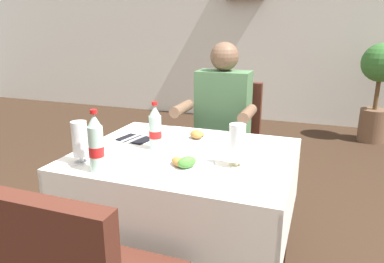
{
  "coord_description": "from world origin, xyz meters",
  "views": [
    {
      "loc": [
        0.61,
        -1.44,
        1.36
      ],
      "look_at": [
        -0.0,
        0.23,
        0.84
      ],
      "focal_mm": 33.58,
      "sensor_mm": 36.0,
      "label": 1
    }
  ],
  "objects_px": {
    "napkin_cutlery_set": "(135,139)",
    "cola_bottle_secondary": "(96,145)",
    "main_dining_table": "(185,185)",
    "beer_glass_middle": "(237,144)",
    "chair_far_diner_seat": "(227,142)",
    "potted_plant_corner": "(379,82)",
    "plate_near_camera": "(180,166)",
    "plate_far_diner": "(196,138)",
    "cola_bottle_primary": "(155,129)",
    "beer_glass_left": "(80,141)",
    "seated_diner_far": "(221,125)"
  },
  "relations": [
    {
      "from": "chair_far_diner_seat",
      "to": "cola_bottle_secondary",
      "type": "xyz_separation_m",
      "value": [
        -0.27,
        -1.18,
        0.32
      ]
    },
    {
      "from": "beer_glass_left",
      "to": "plate_far_diner",
      "type": "bearing_deg",
      "value": 52.26
    },
    {
      "from": "main_dining_table",
      "to": "chair_far_diner_seat",
      "type": "distance_m",
      "value": 0.82
    },
    {
      "from": "plate_near_camera",
      "to": "napkin_cutlery_set",
      "type": "xyz_separation_m",
      "value": [
        -0.39,
        0.31,
        -0.01
      ]
    },
    {
      "from": "plate_near_camera",
      "to": "cola_bottle_primary",
      "type": "height_order",
      "value": "cola_bottle_primary"
    },
    {
      "from": "plate_near_camera",
      "to": "potted_plant_corner",
      "type": "distance_m",
      "value": 3.56
    },
    {
      "from": "seated_diner_far",
      "to": "beer_glass_left",
      "type": "distance_m",
      "value": 1.09
    },
    {
      "from": "seated_diner_far",
      "to": "potted_plant_corner",
      "type": "xyz_separation_m",
      "value": [
        1.24,
        2.43,
        0.01
      ]
    },
    {
      "from": "main_dining_table",
      "to": "potted_plant_corner",
      "type": "xyz_separation_m",
      "value": [
        1.23,
        3.14,
        0.14
      ]
    },
    {
      "from": "beer_glass_middle",
      "to": "cola_bottle_secondary",
      "type": "height_order",
      "value": "cola_bottle_secondary"
    },
    {
      "from": "plate_far_diner",
      "to": "cola_bottle_secondary",
      "type": "xyz_separation_m",
      "value": [
        -0.26,
        -0.55,
        0.1
      ]
    },
    {
      "from": "plate_near_camera",
      "to": "napkin_cutlery_set",
      "type": "height_order",
      "value": "plate_near_camera"
    },
    {
      "from": "main_dining_table",
      "to": "potted_plant_corner",
      "type": "relative_size",
      "value": 0.9
    },
    {
      "from": "cola_bottle_primary",
      "to": "seated_diner_far",
      "type": "bearing_deg",
      "value": 78.73
    },
    {
      "from": "plate_near_camera",
      "to": "napkin_cutlery_set",
      "type": "distance_m",
      "value": 0.5
    },
    {
      "from": "chair_far_diner_seat",
      "to": "potted_plant_corner",
      "type": "height_order",
      "value": "potted_plant_corner"
    },
    {
      "from": "napkin_cutlery_set",
      "to": "potted_plant_corner",
      "type": "distance_m",
      "value": 3.42
    },
    {
      "from": "plate_far_diner",
      "to": "napkin_cutlery_set",
      "type": "xyz_separation_m",
      "value": [
        -0.32,
        -0.1,
        -0.01
      ]
    },
    {
      "from": "beer_glass_middle",
      "to": "napkin_cutlery_set",
      "type": "xyz_separation_m",
      "value": [
        -0.62,
        0.19,
        -0.1
      ]
    },
    {
      "from": "seated_diner_far",
      "to": "beer_glass_middle",
      "type": "xyz_separation_m",
      "value": [
        0.3,
        -0.81,
        0.15
      ]
    },
    {
      "from": "beer_glass_middle",
      "to": "potted_plant_corner",
      "type": "height_order",
      "value": "potted_plant_corner"
    },
    {
      "from": "seated_diner_far",
      "to": "plate_near_camera",
      "type": "height_order",
      "value": "seated_diner_far"
    },
    {
      "from": "cola_bottle_primary",
      "to": "napkin_cutlery_set",
      "type": "height_order",
      "value": "cola_bottle_primary"
    },
    {
      "from": "napkin_cutlery_set",
      "to": "cola_bottle_secondary",
      "type": "bearing_deg",
      "value": -81.71
    },
    {
      "from": "chair_far_diner_seat",
      "to": "cola_bottle_secondary",
      "type": "distance_m",
      "value": 1.25
    },
    {
      "from": "beer_glass_middle",
      "to": "cola_bottle_primary",
      "type": "bearing_deg",
      "value": 167.95
    },
    {
      "from": "main_dining_table",
      "to": "cola_bottle_secondary",
      "type": "height_order",
      "value": "cola_bottle_secondary"
    },
    {
      "from": "main_dining_table",
      "to": "seated_diner_far",
      "type": "height_order",
      "value": "seated_diner_far"
    },
    {
      "from": "main_dining_table",
      "to": "beer_glass_middle",
      "type": "distance_m",
      "value": 0.41
    },
    {
      "from": "main_dining_table",
      "to": "plate_far_diner",
      "type": "xyz_separation_m",
      "value": [
        -0.01,
        0.2,
        0.19
      ]
    },
    {
      "from": "napkin_cutlery_set",
      "to": "potted_plant_corner",
      "type": "bearing_deg",
      "value": 62.85
    },
    {
      "from": "cola_bottle_secondary",
      "to": "seated_diner_far",
      "type": "bearing_deg",
      "value": 76.73
    },
    {
      "from": "beer_glass_left",
      "to": "potted_plant_corner",
      "type": "bearing_deg",
      "value": 64.78
    },
    {
      "from": "seated_diner_far",
      "to": "cola_bottle_secondary",
      "type": "height_order",
      "value": "seated_diner_far"
    },
    {
      "from": "chair_far_diner_seat",
      "to": "beer_glass_left",
      "type": "relative_size",
      "value": 4.95
    },
    {
      "from": "seated_diner_far",
      "to": "napkin_cutlery_set",
      "type": "xyz_separation_m",
      "value": [
        -0.32,
        -0.62,
        0.05
      ]
    },
    {
      "from": "main_dining_table",
      "to": "plate_near_camera",
      "type": "distance_m",
      "value": 0.3
    },
    {
      "from": "main_dining_table",
      "to": "plate_far_diner",
      "type": "height_order",
      "value": "plate_far_diner"
    },
    {
      "from": "main_dining_table",
      "to": "cola_bottle_primary",
      "type": "distance_m",
      "value": 0.33
    },
    {
      "from": "potted_plant_corner",
      "to": "main_dining_table",
      "type": "bearing_deg",
      "value": -111.34
    },
    {
      "from": "main_dining_table",
      "to": "plate_near_camera",
      "type": "relative_size",
      "value": 4.12
    },
    {
      "from": "cola_bottle_primary",
      "to": "cola_bottle_secondary",
      "type": "distance_m",
      "value": 0.37
    },
    {
      "from": "beer_glass_middle",
      "to": "potted_plant_corner",
      "type": "xyz_separation_m",
      "value": [
        0.95,
        3.24,
        -0.14
      ]
    },
    {
      "from": "cola_bottle_secondary",
      "to": "napkin_cutlery_set",
      "type": "xyz_separation_m",
      "value": [
        -0.07,
        0.45,
        -0.11
      ]
    },
    {
      "from": "plate_near_camera",
      "to": "beer_glass_left",
      "type": "xyz_separation_m",
      "value": [
        -0.45,
        -0.08,
        0.09
      ]
    },
    {
      "from": "main_dining_table",
      "to": "beer_glass_middle",
      "type": "height_order",
      "value": "beer_glass_middle"
    },
    {
      "from": "plate_near_camera",
      "to": "beer_glass_middle",
      "type": "height_order",
      "value": "beer_glass_middle"
    },
    {
      "from": "cola_bottle_secondary",
      "to": "potted_plant_corner",
      "type": "xyz_separation_m",
      "value": [
        1.5,
        3.5,
        -0.15
      ]
    },
    {
      "from": "potted_plant_corner",
      "to": "cola_bottle_primary",
      "type": "bearing_deg",
      "value": -113.81
    },
    {
      "from": "chair_far_diner_seat",
      "to": "cola_bottle_secondary",
      "type": "bearing_deg",
      "value": -102.86
    }
  ]
}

